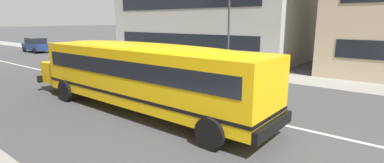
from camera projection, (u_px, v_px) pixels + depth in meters
The scene contains 7 objects.
ground_plane at pixel (143, 93), 14.30m from camera, with size 400.00×400.00×0.00m, color #424244.
sidewalk_far at pixel (229, 71), 20.71m from camera, with size 120.00×3.00×0.01m, color gray.
lane_centreline at pixel (143, 93), 14.30m from camera, with size 110.00×0.16×0.01m, color silver.
school_bus at pixel (141, 71), 11.19m from camera, with size 12.22×2.93×2.73m.
parked_car_white_near_corner at pixel (95, 51), 26.32m from camera, with size 3.94×1.96×1.64m.
parked_car_dark_blue_mid_block at pixel (36, 45), 32.81m from camera, with size 3.91×1.89×1.64m.
street_lamp at pixel (229, 9), 19.10m from camera, with size 0.44×0.44×6.80m.
Camera 1 is at (10.53, -9.35, 3.55)m, focal length 26.66 mm.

